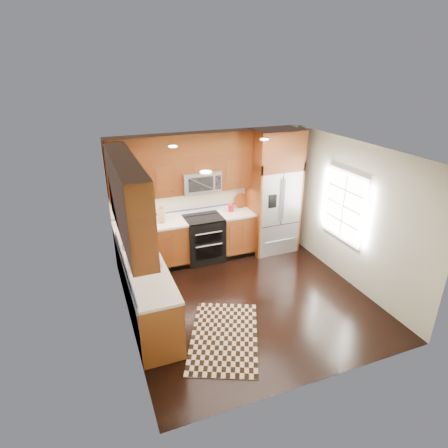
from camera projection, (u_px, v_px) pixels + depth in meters
name	position (u px, v px, depth m)	size (l,w,h in m)	color
ground	(248.00, 299.00, 6.54)	(4.00, 4.00, 0.00)	black
wall_back	(209.00, 194.00, 7.73)	(4.00, 0.02, 2.60)	beige
wall_left	(123.00, 253.00, 5.35)	(0.02, 4.00, 2.60)	beige
wall_right	(352.00, 215.00, 6.69)	(0.02, 4.00, 2.60)	beige
window	(344.00, 206.00, 6.81)	(0.04, 1.10, 1.30)	white
base_cabinets	(166.00, 265.00, 6.71)	(2.85, 3.00, 0.90)	brown
countertop	(170.00, 238.00, 6.67)	(2.86, 3.01, 0.04)	white
upper_cabinets	(162.00, 178.00, 6.28)	(2.85, 3.00, 1.15)	brown
range	(204.00, 239.00, 7.69)	(0.76, 0.67, 0.95)	black
microwave	(200.00, 181.00, 7.33)	(0.76, 0.40, 0.42)	#B2B2B7
refrigerator	(273.00, 192.00, 7.85)	(0.98, 0.75, 2.60)	#B2B2B7
sink_faucet	(141.00, 261.00, 5.76)	(0.54, 0.44, 0.37)	#B2B2B7
rug	(224.00, 336.00, 5.63)	(0.98, 1.64, 0.01)	black
knife_block	(162.00, 216.00, 7.26)	(0.17, 0.19, 0.31)	tan
utensil_crock	(231.00, 206.00, 7.76)	(0.15, 0.15, 0.33)	#AF1522
cutting_board	(241.00, 207.00, 8.03)	(0.32, 0.32, 0.02)	brown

